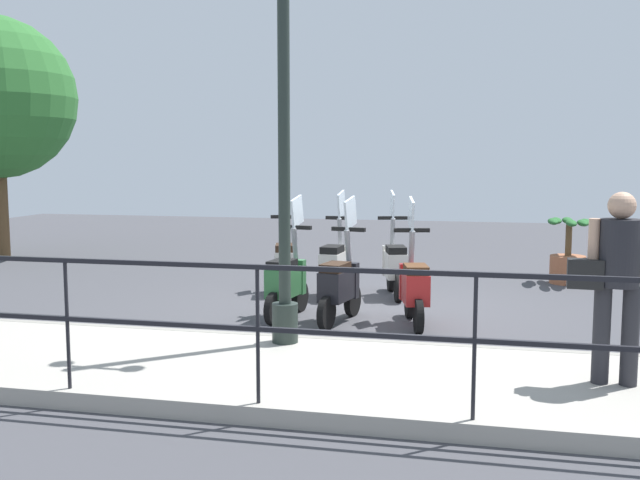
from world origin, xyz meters
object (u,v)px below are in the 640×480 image
potted_palm (568,256)px  scooter_near_1 (340,284)px  lamp_post_near (284,161)px  scooter_near_0 (414,286)px  scooter_near_2 (287,280)px  pedestrian_with_bag (616,273)px  scooter_far_2 (285,262)px  scooter_far_0 (395,264)px  scooter_far_1 (335,264)px

potted_palm → scooter_near_1: 4.68m
lamp_post_near → scooter_near_0: lamp_post_near is taller
scooter_near_2 → pedestrian_with_bag: bearing=-116.6°
scooter_near_1 → scooter_near_2: size_ratio=1.00×
pedestrian_with_bag → scooter_far_2: (4.02, 3.90, -0.60)m
pedestrian_with_bag → scooter_far_0: bearing=32.2°
potted_palm → scooter_far_2: 4.61m
lamp_post_near → scooter_near_2: bearing=14.6°
scooter_near_2 → scooter_near_1: bearing=-89.9°
lamp_post_near → scooter_far_0: 3.80m
lamp_post_near → scooter_far_1: lamp_post_near is taller
potted_palm → scooter_far_0: 3.12m
potted_palm → scooter_near_0: 4.10m
pedestrian_with_bag → scooter_far_0: pedestrian_with_bag is taller
pedestrian_with_bag → scooter_far_2: 5.63m
scooter_near_2 → scooter_far_1: bearing=-2.5°
pedestrian_with_bag → scooter_near_2: bearing=58.2°
lamp_post_near → pedestrian_with_bag: size_ratio=2.61×
scooter_near_1 → scooter_far_0: 1.88m
lamp_post_near → scooter_far_1: bearing=2.4°
lamp_post_near → scooter_near_0: 2.51m
scooter_far_2 → scooter_near_0: bearing=-142.5°
scooter_far_0 → scooter_near_0: bearing=179.8°
pedestrian_with_bag → scooter_near_2: 4.25m
scooter_far_1 → scooter_near_1: bearing=-161.8°
potted_palm → scooter_near_0: (-3.49, 2.16, 0.04)m
potted_palm → scooter_far_0: size_ratio=0.69×
scooter_near_0 → scooter_far_2: (1.64, 2.06, 0.00)m
scooter_near_0 → pedestrian_with_bag: bearing=-155.1°
lamp_post_near → scooter_near_1: size_ratio=2.69×
pedestrian_with_bag → scooter_near_1: size_ratio=1.03×
scooter_near_1 → pedestrian_with_bag: bearing=-118.5°
scooter_near_1 → scooter_near_2: bearing=93.2°
scooter_far_0 → scooter_far_1: size_ratio=1.00×
scooter_far_1 → scooter_far_0: bearing=-73.9°
pedestrian_with_bag → scooter_near_1: bearing=53.2°
scooter_near_2 → scooter_far_0: size_ratio=1.00×
scooter_near_1 → scooter_far_2: 2.06m
pedestrian_with_bag → scooter_far_0: (4.14, 2.28, -0.60)m
scooter_near_2 → scooter_far_1: size_ratio=1.00×
scooter_near_1 → scooter_near_2: 0.71m
scooter_far_2 → potted_palm: bearing=-80.3°
scooter_near_1 → scooter_far_1: (1.66, 0.39, 0.00)m
lamp_post_near → scooter_near_1: 2.20m
scooter_far_0 → scooter_far_1: 0.87m
scooter_near_0 → scooter_far_1: 2.06m
pedestrian_with_bag → scooter_far_1: pedestrian_with_bag is taller
scooter_near_0 → lamp_post_near: bearing=132.1°
lamp_post_near → scooter_near_1: lamp_post_near is taller
scooter_far_0 → potted_palm: bearing=-70.7°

